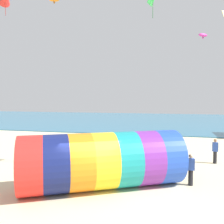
% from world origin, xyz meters
% --- Properties ---
extents(ground_plane, '(120.00, 120.00, 0.00)m').
position_xyz_m(ground_plane, '(0.00, 0.00, 0.00)').
color(ground_plane, beige).
extents(sea, '(120.00, 40.00, 0.10)m').
position_xyz_m(sea, '(0.00, 38.60, 0.05)').
color(sea, teal).
rests_on(sea, ground).
extents(giant_inflatable_tube, '(8.29, 6.26, 2.78)m').
position_xyz_m(giant_inflatable_tube, '(0.23, 0.83, 1.39)').
color(giant_inflatable_tube, red).
rests_on(giant_inflatable_tube, ground).
extents(kite_handler, '(0.38, 0.25, 1.63)m').
position_xyz_m(kite_handler, '(4.51, 2.28, 0.83)').
color(kite_handler, black).
rests_on(kite_handler, ground).
extents(kite_orange_parafoil, '(1.12, 0.73, 0.58)m').
position_xyz_m(kite_orange_parafoil, '(-8.15, 12.59, 14.31)').
color(kite_orange_parafoil, orange).
extents(kite_magenta_parafoil, '(1.11, 1.00, 0.58)m').
position_xyz_m(kite_magenta_parafoil, '(6.31, 14.97, 10.56)').
color(kite_magenta_parafoil, '#D1339E').
extents(bystander_near_water, '(0.37, 0.24, 1.69)m').
position_xyz_m(bystander_near_water, '(6.43, 7.14, 0.87)').
color(bystander_near_water, black).
rests_on(bystander_near_water, ground).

